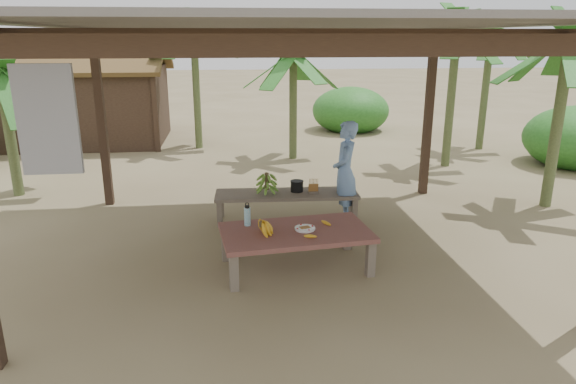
{
  "coord_description": "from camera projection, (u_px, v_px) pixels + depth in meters",
  "views": [
    {
      "loc": [
        -0.71,
        -6.42,
        2.76
      ],
      "look_at": [
        0.03,
        0.02,
        0.8
      ],
      "focal_mm": 32.0,
      "sensor_mm": 36.0,
      "label": 1
    }
  ],
  "objects": [
    {
      "name": "ground",
      "position": [
        286.0,
        249.0,
        6.99
      ],
      "size": [
        80.0,
        80.0,
        0.0
      ],
      "primitive_type": "plane",
      "color": "brown",
      "rests_on": "ground"
    },
    {
      "name": "hut",
      "position": [
        87.0,
        101.0,
        13.78
      ],
      "size": [
        4.4,
        3.43,
        2.85
      ],
      "color": "black",
      "rests_on": "ground"
    },
    {
      "name": "pavilion",
      "position": [
        284.0,
        36.0,
        6.16
      ],
      "size": [
        6.6,
        5.6,
        2.95
      ],
      "color": "black",
      "rests_on": "ground"
    },
    {
      "name": "plate",
      "position": [
        305.0,
        229.0,
        6.27
      ],
      "size": [
        0.25,
        0.25,
        0.04
      ],
      "color": "white",
      "rests_on": "work_table"
    },
    {
      "name": "banana_plant_w",
      "position": [
        2.0,
        84.0,
        8.79
      ],
      "size": [
        1.8,
        1.8,
        2.46
      ],
      "color": "#596638",
      "rests_on": "ground"
    },
    {
      "name": "banana_plant_e",
      "position": [
        568.0,
        54.0,
        8.03
      ],
      "size": [
        1.8,
        1.8,
        3.0
      ],
      "color": "#596638",
      "rests_on": "ground"
    },
    {
      "name": "banana_plant_ne",
      "position": [
        457.0,
        35.0,
        10.67
      ],
      "size": [
        1.8,
        1.8,
        3.3
      ],
      "color": "#596638",
      "rests_on": "ground"
    },
    {
      "name": "loose_banana_side",
      "position": [
        326.0,
        223.0,
        6.45
      ],
      "size": [
        0.15,
        0.14,
        0.04
      ],
      "primitive_type": "ellipsoid",
      "rotation": [
        0.0,
        0.0,
        0.82
      ],
      "color": "yellow",
      "rests_on": "work_table"
    },
    {
      "name": "water_flask",
      "position": [
        247.0,
        216.0,
        6.39
      ],
      "size": [
        0.08,
        0.08,
        0.3
      ],
      "color": "teal",
      "rests_on": "work_table"
    },
    {
      "name": "cooking_pot",
      "position": [
        297.0,
        186.0,
        7.98
      ],
      "size": [
        0.2,
        0.2,
        0.17
      ],
      "primitive_type": "cylinder",
      "color": "black",
      "rests_on": "bench"
    },
    {
      "name": "ripe_banana_bunch",
      "position": [
        261.0,
        227.0,
        6.12
      ],
      "size": [
        0.36,
        0.33,
        0.18
      ],
      "primitive_type": null,
      "rotation": [
        0.0,
        0.0,
        0.29
      ],
      "color": "yellow",
      "rests_on": "work_table"
    },
    {
      "name": "banana_plant_n",
      "position": [
        293.0,
        64.0,
        11.55
      ],
      "size": [
        1.8,
        1.8,
        2.65
      ],
      "color": "#596638",
      "rests_on": "ground"
    },
    {
      "name": "banana_plant_far",
      "position": [
        491.0,
        37.0,
        12.41
      ],
      "size": [
        1.8,
        1.8,
        3.26
      ],
      "color": "#596638",
      "rests_on": "ground"
    },
    {
      "name": "green_banana_stalk",
      "position": [
        267.0,
        183.0,
        7.87
      ],
      "size": [
        0.31,
        0.31,
        0.34
      ],
      "primitive_type": null,
      "rotation": [
        0.0,
        0.0,
        -0.05
      ],
      "color": "#598C2D",
      "rests_on": "bench"
    },
    {
      "name": "woman",
      "position": [
        345.0,
        172.0,
        7.83
      ],
      "size": [
        0.49,
        0.64,
        1.57
      ],
      "primitive_type": "imported",
      "rotation": [
        0.0,
        0.0,
        -1.79
      ],
      "color": "#6D93CF",
      "rests_on": "ground"
    },
    {
      "name": "work_table",
      "position": [
        296.0,
        235.0,
        6.28
      ],
      "size": [
        1.9,
        1.2,
        0.5
      ],
      "rotation": [
        0.0,
        0.0,
        0.11
      ],
      "color": "brown",
      "rests_on": "ground"
    },
    {
      "name": "banana_plant_nw",
      "position": [
        194.0,
        36.0,
        12.52
      ],
      "size": [
        1.8,
        1.8,
        3.28
      ],
      "color": "#596638",
      "rests_on": "ground"
    },
    {
      "name": "skewer_rack",
      "position": [
        313.0,
        186.0,
        7.88
      ],
      "size": [
        0.18,
        0.09,
        0.24
      ],
      "primitive_type": null,
      "rotation": [
        0.0,
        0.0,
        -0.05
      ],
      "color": "#A57F47",
      "rests_on": "bench"
    },
    {
      "name": "loose_banana_front",
      "position": [
        310.0,
        236.0,
        6.02
      ],
      "size": [
        0.17,
        0.07,
        0.04
      ],
      "primitive_type": "ellipsoid",
      "rotation": [
        0.0,
        0.0,
        1.76
      ],
      "color": "yellow",
      "rests_on": "work_table"
    },
    {
      "name": "bench",
      "position": [
        287.0,
        196.0,
        7.96
      ],
      "size": [
        2.23,
        0.7,
        0.45
      ],
      "rotation": [
        0.0,
        0.0,
        -0.05
      ],
      "color": "brown",
      "rests_on": "ground"
    }
  ]
}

